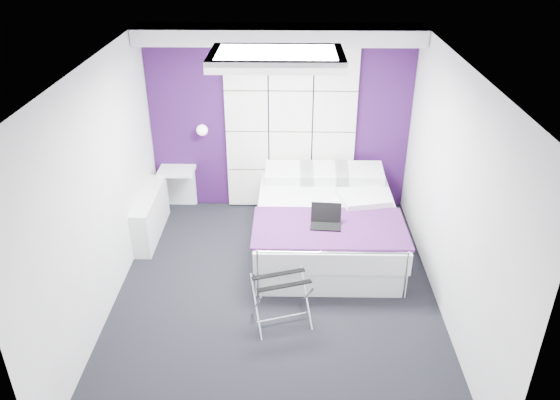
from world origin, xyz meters
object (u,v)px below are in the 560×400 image
object	(u,v)px
bed	(326,224)
luggage_rack	(282,301)
radiator	(151,215)
nightstand	(177,170)
wall_lamp	(203,129)
laptop	(325,220)

from	to	relation	value
bed	luggage_rack	world-z (taller)	bed
radiator	nightstand	bearing A→B (deg)	71.57
bed	radiator	bearing A→B (deg)	174.14
wall_lamp	luggage_rack	distance (m)	2.90
nightstand	laptop	distance (m)	2.48
nightstand	luggage_rack	distance (m)	2.91
wall_lamp	bed	world-z (taller)	wall_lamp
luggage_rack	laptop	xyz separation A→B (m)	(0.50, 1.02, 0.39)
nightstand	bed	bearing A→B (deg)	-24.87
bed	nightstand	bearing A→B (deg)	155.13
bed	luggage_rack	size ratio (longest dim) A/B	3.84
radiator	bed	bearing A→B (deg)	-5.86
bed	nightstand	world-z (taller)	bed
radiator	nightstand	distance (m)	0.82
nightstand	laptop	xyz separation A→B (m)	(2.02, -1.44, 0.06)
radiator	laptop	world-z (taller)	laptop
nightstand	luggage_rack	bearing A→B (deg)	-58.28
luggage_rack	bed	bearing A→B (deg)	52.69
radiator	luggage_rack	distance (m)	2.48
radiator	laptop	bearing A→B (deg)	-17.77
wall_lamp	radiator	world-z (taller)	wall_lamp
nightstand	luggage_rack	xyz separation A→B (m)	(1.52, -2.46, -0.33)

